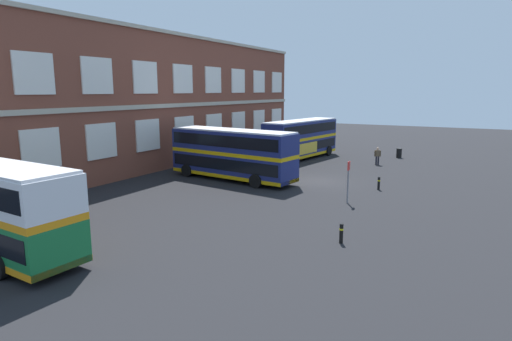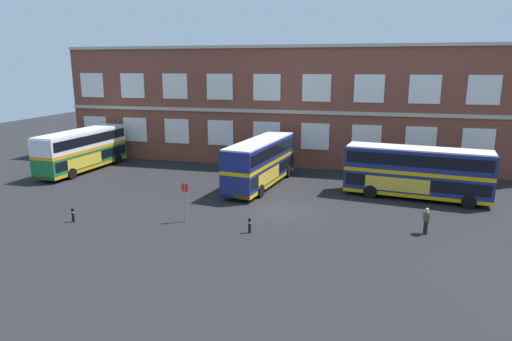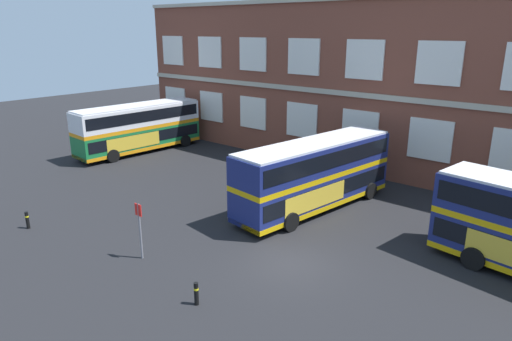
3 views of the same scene
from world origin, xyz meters
The scene contains 9 objects.
ground_plane centered at (0.00, 2.00, 0.00)m, with size 120.00×120.00×0.00m, color black.
brick_terminal_building centered at (-1.62, 17.98, 6.02)m, with size 50.13×8.19×12.33m.
double_decker_middle centered at (-2.84, 6.31, 2.15)m, with size 4.02×11.24×4.07m.
double_decker_far centered at (9.96, 5.68, 2.15)m, with size 11.25×4.06×4.07m.
waiting_passenger centered at (9.95, -2.32, 0.93)m, with size 0.37×0.62×1.70m.
bus_stand_flag centered at (-5.50, -4.02, 1.64)m, with size 0.44×0.10×2.70m.
station_litter_bin centered at (15.53, -3.33, 0.52)m, with size 0.60×0.60×1.03m.
safety_bollard_west centered at (-0.79, -4.93, 0.49)m, with size 0.19×0.19×0.95m.
safety_bollard_east centered at (-12.88, -5.95, 0.49)m, with size 0.19×0.19×0.95m.
Camera 1 is at (-31.81, -11.69, 7.12)m, focal length 30.15 mm.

